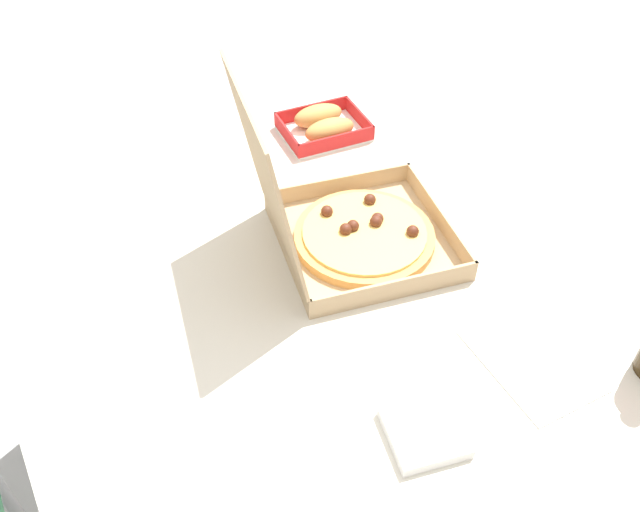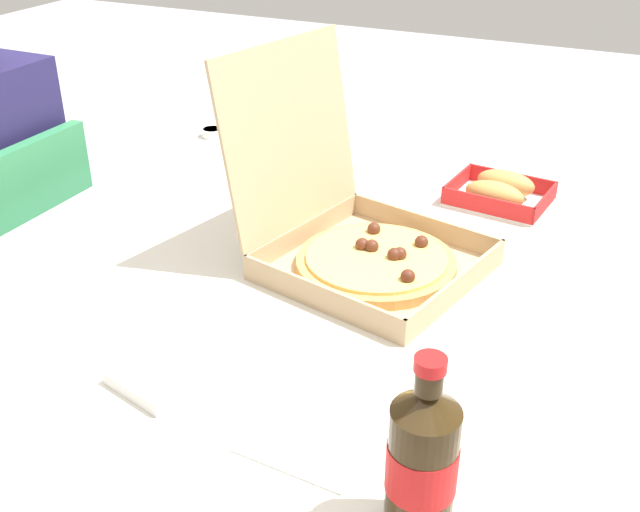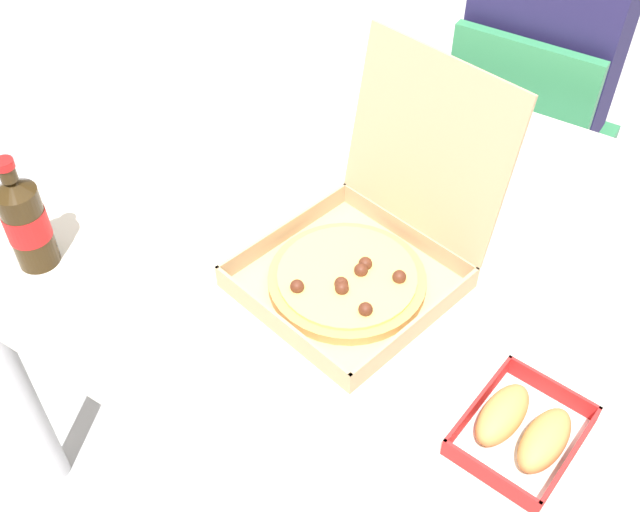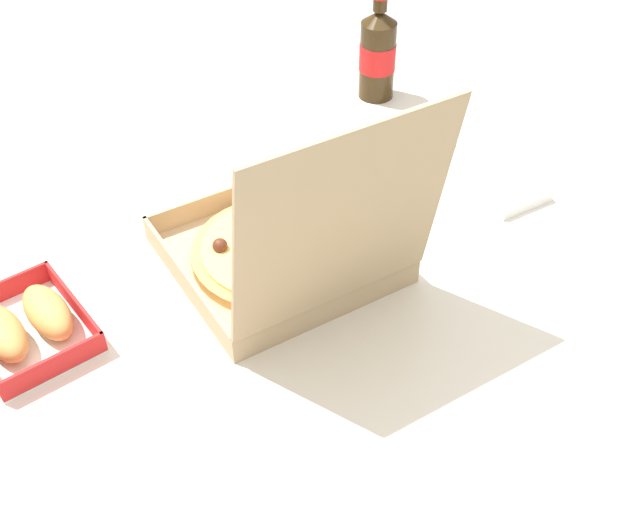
# 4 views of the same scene
# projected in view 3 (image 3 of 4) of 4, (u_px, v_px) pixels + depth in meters

# --- Properties ---
(ground_plane) EXTENTS (10.00, 10.00, 0.00)m
(ground_plane) POSITION_uv_depth(u_px,v_px,m) (347.00, 436.00, 1.91)
(ground_plane) COLOR #B2B2B7
(dining_table) EXTENTS (1.24, 1.07, 0.73)m
(dining_table) POSITION_uv_depth(u_px,v_px,m) (356.00, 253.00, 1.44)
(dining_table) COLOR silver
(dining_table) RESTS_ON ground_plane
(chair) EXTENTS (0.40, 0.40, 0.83)m
(chair) POSITION_uv_depth(u_px,v_px,m) (521.00, 142.00, 2.01)
(chair) COLOR #338451
(chair) RESTS_ON ground_plane
(diner_person) EXTENTS (0.36, 0.41, 1.15)m
(diner_person) POSITION_uv_depth(u_px,v_px,m) (545.00, 64.00, 1.90)
(diner_person) COLOR #333847
(diner_person) RESTS_ON ground_plane
(pizza_box_open) EXTENTS (0.39, 0.44, 0.36)m
(pizza_box_open) POSITION_uv_depth(u_px,v_px,m) (362.00, 256.00, 1.27)
(pizza_box_open) COLOR tan
(pizza_box_open) RESTS_ON dining_table
(bread_side_box) EXTENTS (0.17, 0.21, 0.06)m
(bread_side_box) POSITION_uv_depth(u_px,v_px,m) (523.00, 429.00, 1.05)
(bread_side_box) COLOR white
(bread_side_box) RESTS_ON dining_table
(cola_bottle) EXTENTS (0.07, 0.07, 0.22)m
(cola_bottle) POSITION_uv_depth(u_px,v_px,m) (26.00, 221.00, 1.26)
(cola_bottle) COLOR #33230F
(cola_bottle) RESTS_ON dining_table
(paper_menu) EXTENTS (0.22, 0.16, 0.00)m
(paper_menu) POSITION_uv_depth(u_px,v_px,m) (149.00, 232.00, 1.38)
(paper_menu) COLOR white
(paper_menu) RESTS_ON dining_table
(napkin_pile) EXTENTS (0.13, 0.13, 0.02)m
(napkin_pile) POSITION_uv_depth(u_px,v_px,m) (218.00, 158.00, 1.52)
(napkin_pile) COLOR white
(napkin_pile) RESTS_ON dining_table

